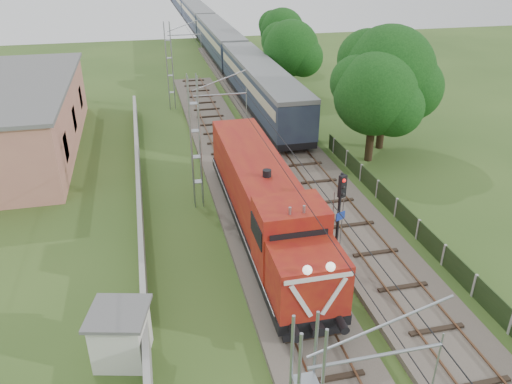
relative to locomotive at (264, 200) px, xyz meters
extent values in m
plane|color=#2F4C1C|center=(0.00, -7.59, -2.25)|extent=(140.00, 140.00, 0.00)
cube|color=#6B6054|center=(0.00, -0.59, -2.10)|extent=(4.20, 70.00, 0.30)
cube|color=black|center=(0.00, -0.59, -1.90)|extent=(2.40, 70.00, 0.10)
cube|color=brown|center=(-0.85, -0.59, -1.82)|extent=(0.08, 70.00, 0.05)
cube|color=brown|center=(0.85, -0.59, -1.82)|extent=(0.08, 70.00, 0.05)
cube|color=#6B6054|center=(5.00, 12.41, -2.10)|extent=(4.20, 80.00, 0.30)
cube|color=black|center=(5.00, 12.41, -1.90)|extent=(2.40, 80.00, 0.10)
cube|color=brown|center=(4.15, 12.41, -1.82)|extent=(0.08, 80.00, 0.05)
cube|color=brown|center=(5.85, 12.41, -1.82)|extent=(0.08, 80.00, 0.05)
cylinder|color=gray|center=(-1.50, -15.59, 4.55)|extent=(3.00, 0.08, 0.08)
cylinder|color=gray|center=(-1.50, 4.41, 4.55)|extent=(3.00, 0.08, 0.08)
cylinder|color=gray|center=(-1.50, 24.41, 4.55)|extent=(3.00, 0.08, 0.08)
cylinder|color=black|center=(0.00, 4.41, 3.25)|extent=(0.03, 70.00, 0.03)
cylinder|color=black|center=(0.00, 4.41, 4.55)|extent=(0.03, 70.00, 0.03)
cube|color=#9E9E99|center=(-6.50, 4.41, -1.50)|extent=(0.25, 40.00, 1.50)
cube|color=#B16C5F|center=(-15.00, 16.41, 0.25)|extent=(8.00, 20.00, 5.00)
cube|color=#606060|center=(-15.00, 16.41, 2.85)|extent=(8.40, 20.40, 0.25)
cube|color=black|center=(-11.05, 10.41, -0.05)|extent=(0.10, 1.60, 1.80)
cube|color=black|center=(-11.05, 16.41, -0.05)|extent=(0.10, 1.60, 1.80)
cube|color=black|center=(-11.05, 22.41, -0.05)|extent=(0.10, 1.60, 1.80)
cube|color=black|center=(8.00, -4.59, -1.65)|extent=(0.05, 32.00, 1.15)
cube|color=#9E9E99|center=(8.00, 10.41, -1.65)|extent=(0.12, 0.12, 1.20)
cube|color=black|center=(0.00, 0.12, -1.24)|extent=(3.01, 17.03, 0.50)
cube|color=black|center=(0.00, -5.39, -1.54)|extent=(2.20, 3.61, 0.50)
cube|color=black|center=(0.00, 5.63, -1.54)|extent=(2.20, 3.61, 0.50)
cube|color=black|center=(0.00, -8.29, -1.64)|extent=(2.60, 0.25, 0.35)
cube|color=maroon|center=(0.00, -7.14, 0.16)|extent=(2.90, 2.50, 2.30)
sphere|color=white|center=(-0.45, -8.34, 1.46)|extent=(0.36, 0.36, 0.36)
sphere|color=white|center=(0.45, -8.34, 1.46)|extent=(0.36, 0.36, 0.36)
cube|color=silver|center=(-0.65, -8.41, 0.11)|extent=(1.01, 0.06, 1.68)
cube|color=silver|center=(0.65, -8.41, 0.11)|extent=(1.01, 0.06, 1.68)
cube|color=silver|center=(0.00, -8.41, 1.06)|extent=(2.70, 0.06, 0.18)
cube|color=maroon|center=(0.00, -4.69, 0.61)|extent=(3.01, 2.40, 3.21)
cube|color=black|center=(0.00, -5.91, 1.11)|extent=(2.50, 0.06, 0.90)
cube|color=maroon|center=(0.00, 2.58, 0.31)|extent=(2.80, 12.12, 2.60)
cylinder|color=black|center=(0.00, -0.48, 1.76)|extent=(0.44, 0.44, 0.40)
cylinder|color=gray|center=(-0.30, -5.49, 2.36)|extent=(0.12, 0.12, 0.35)
cylinder|color=gray|center=(0.30, -5.49, 2.36)|extent=(0.12, 0.12, 0.35)
cube|color=black|center=(5.00, 21.57, -1.32)|extent=(3.05, 23.11, 0.53)
cube|color=#2F3F4F|center=(5.00, 21.57, 0.36)|extent=(3.15, 23.11, 2.84)
cube|color=#BAB190|center=(5.00, 21.57, 0.88)|extent=(3.19, 22.19, 0.79)
cube|color=slate|center=(5.00, 21.57, 1.93)|extent=(3.20, 23.11, 0.37)
cube|color=black|center=(5.00, 45.73, -1.32)|extent=(3.05, 23.11, 0.53)
cube|color=#2F3F4F|center=(5.00, 45.73, 0.36)|extent=(3.15, 23.11, 2.84)
cube|color=#BAB190|center=(5.00, 45.73, 0.88)|extent=(3.19, 22.19, 0.79)
cube|color=slate|center=(5.00, 45.73, 1.93)|extent=(3.20, 23.11, 0.37)
cube|color=black|center=(5.00, 69.90, -1.32)|extent=(3.05, 23.11, 0.53)
cube|color=#2F3F4F|center=(5.00, 69.90, 0.36)|extent=(3.15, 23.11, 2.84)
cube|color=#BAB190|center=(5.00, 69.90, 0.88)|extent=(3.19, 22.19, 0.79)
cube|color=slate|center=(5.00, 69.90, 1.93)|extent=(3.20, 23.11, 0.37)
cube|color=black|center=(5.00, 94.06, -1.32)|extent=(3.05, 23.11, 0.53)
cube|color=#2F3F4F|center=(5.00, 94.06, 0.36)|extent=(3.15, 23.11, 2.84)
cylinder|color=black|center=(2.83, -3.25, 0.25)|extent=(0.14, 0.14, 4.99)
cube|color=black|center=(2.83, -3.40, 2.14)|extent=(0.41, 0.34, 1.10)
sphere|color=red|center=(2.83, -3.52, 2.49)|extent=(0.18, 0.18, 0.18)
sphere|color=black|center=(2.83, -3.52, 2.14)|extent=(0.18, 0.18, 0.18)
sphere|color=black|center=(2.83, -3.52, 1.79)|extent=(0.18, 0.18, 0.18)
cube|color=navy|center=(2.88, -3.37, 0.55)|extent=(0.53, 0.26, 0.40)
cube|color=silver|center=(-7.40, -7.32, -1.21)|extent=(2.28, 2.28, 2.07)
cube|color=#606060|center=(-7.40, -7.32, -0.08)|extent=(2.62, 2.62, 0.14)
cylinder|color=#322214|center=(10.00, 8.59, -0.48)|extent=(0.57, 0.57, 3.52)
sphere|color=black|center=(10.00, 8.59, 2.72)|extent=(5.76, 5.76, 5.76)
sphere|color=black|center=(11.15, 7.72, 1.92)|extent=(4.03, 4.03, 4.03)
sphere|color=black|center=(8.99, 9.60, 3.36)|extent=(3.74, 3.74, 3.74)
cylinder|color=#322214|center=(11.87, 10.67, -0.17)|extent=(0.57, 0.57, 4.16)
sphere|color=black|center=(11.87, 10.67, 3.61)|extent=(6.80, 6.80, 6.80)
sphere|color=black|center=(13.23, 9.65, 2.67)|extent=(4.76, 4.76, 4.76)
sphere|color=black|center=(10.68, 11.87, 4.37)|extent=(4.42, 4.42, 4.42)
cylinder|color=#322214|center=(9.22, 26.39, -0.55)|extent=(0.51, 0.51, 3.40)
sphere|color=black|center=(9.22, 26.39, 2.54)|extent=(5.56, 5.56, 5.56)
sphere|color=black|center=(10.33, 25.56, 1.77)|extent=(3.89, 3.89, 3.89)
sphere|color=black|center=(8.25, 27.36, 3.16)|extent=(3.61, 3.61, 3.61)
cylinder|color=#322214|center=(11.60, 38.05, -0.61)|extent=(0.49, 0.49, 3.27)
sphere|color=black|center=(11.60, 38.05, 2.36)|extent=(5.35, 5.35, 5.35)
sphere|color=black|center=(12.67, 37.25, 1.62)|extent=(3.74, 3.74, 3.74)
sphere|color=black|center=(10.66, 38.99, 2.95)|extent=(3.47, 3.47, 3.47)
camera|label=1|loc=(-5.65, -22.49, 12.25)|focal=35.00mm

